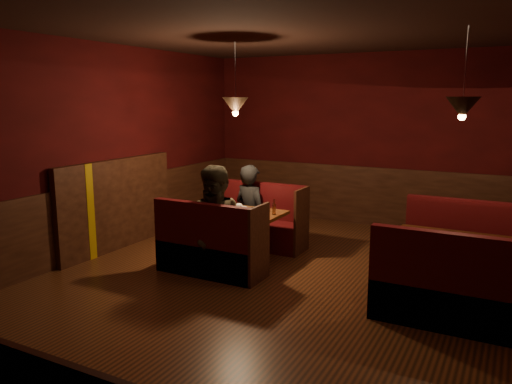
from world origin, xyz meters
The scene contains 9 objects.
room centered at (-0.28, 0.05, 1.05)m, with size 6.02×7.02×2.92m.
main_table centered at (-1.14, 0.76, 0.51)m, with size 1.24×0.75×0.87m.
main_bench_far centered at (-1.13, 1.46, 0.30)m, with size 1.36×0.49×0.93m.
main_bench_near centered at (-1.13, 0.06, 0.30)m, with size 1.36×0.49×0.93m.
second_table centered at (1.58, 0.64, 0.50)m, with size 1.21×0.77×0.68m.
second_bench_far centered at (1.61, 1.36, 0.30)m, with size 1.33×0.50×0.95m.
second_bench_near centered at (1.61, -0.08, 0.30)m, with size 1.33×0.50×0.95m.
diner_a centered at (-1.31, 1.45, 0.78)m, with size 0.57×0.37×1.55m, color black.
diner_b centered at (-1.07, 0.18, 0.85)m, with size 0.83×0.64×1.70m, color #302A1B.
Camera 1 is at (2.13, -4.86, 2.13)m, focal length 35.00 mm.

